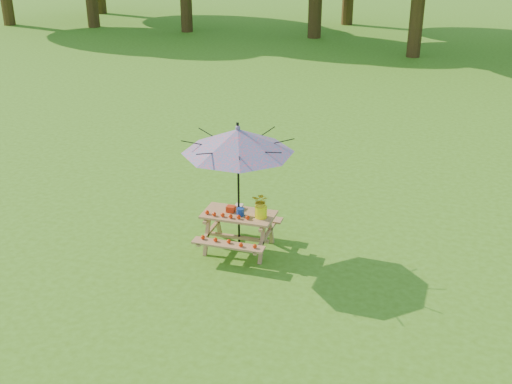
# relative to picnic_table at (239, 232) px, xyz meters

# --- Properties ---
(picnic_table) EXTENTS (1.20, 1.32, 0.67)m
(picnic_table) POSITION_rel_picnic_table_xyz_m (0.00, 0.00, 0.00)
(picnic_table) COLOR #9F7C48
(picnic_table) RESTS_ON ground
(patio_umbrella) EXTENTS (2.34, 2.34, 2.25)m
(patio_umbrella) POSITION_rel_picnic_table_xyz_m (0.00, 0.00, 1.62)
(patio_umbrella) COLOR black
(patio_umbrella) RESTS_ON ground
(produce_bins) EXTENTS (0.34, 0.38, 0.13)m
(produce_bins) POSITION_rel_picnic_table_xyz_m (-0.04, 0.03, 0.40)
(produce_bins) COLOR red
(produce_bins) RESTS_ON picnic_table
(tomatoes_row) EXTENTS (0.77, 0.13, 0.07)m
(tomatoes_row) POSITION_rel_picnic_table_xyz_m (-0.15, -0.18, 0.38)
(tomatoes_row) COLOR red
(tomatoes_row) RESTS_ON picnic_table
(flower_bucket) EXTENTS (0.28, 0.24, 0.44)m
(flower_bucket) POSITION_rel_picnic_table_xyz_m (0.39, -0.03, 0.58)
(flower_bucket) COLOR #FCFB0D
(flower_bucket) RESTS_ON picnic_table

